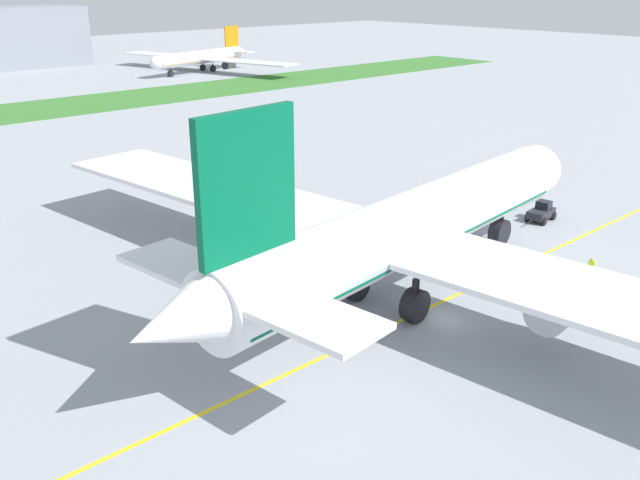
{
  "coord_description": "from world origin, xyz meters",
  "views": [
    {
      "loc": [
        -41.1,
        -30.91,
        26.23
      ],
      "look_at": [
        -2.16,
        12.24,
        4.1
      ],
      "focal_mm": 38.75,
      "sensor_mm": 36.0,
      "label": 1
    }
  ],
  "objects": [
    {
      "name": "ground_plane",
      "position": [
        0.0,
        0.0,
        0.0
      ],
      "size": [
        600.0,
        600.0,
        0.0
      ],
      "primitive_type": "plane",
      "color": "#9399A0",
      "rests_on": "ground"
    },
    {
      "name": "apron_taxi_line",
      "position": [
        0.0,
        2.0,
        0.0
      ],
      "size": [
        280.0,
        0.36,
        0.01
      ],
      "primitive_type": "cube",
      "color": "yellow",
      "rests_on": "ground"
    },
    {
      "name": "airliner_foreground",
      "position": [
        0.78,
        4.72,
        6.41
      ],
      "size": [
        54.27,
        85.74,
        18.89
      ],
      "color": "white",
      "rests_on": "ground"
    },
    {
      "name": "pushback_tug",
      "position": [
        28.29,
        7.91,
        1.01
      ],
      "size": [
        5.58,
        2.73,
        2.23
      ],
      "color": "#26262B",
      "rests_on": "ground"
    },
    {
      "name": "ground_crew_marshaller_front",
      "position": [
        17.9,
        -3.65,
        1.02
      ],
      "size": [
        0.41,
        0.55,
        1.68
      ],
      "color": "black",
      "rests_on": "ground"
    },
    {
      "name": "service_truck_baggage_loader",
      "position": [
        9.15,
        42.74,
        1.6
      ],
      "size": [
        4.99,
        3.35,
        2.96
      ],
      "color": "#33478C",
      "rests_on": "ground"
    },
    {
      "name": "parked_airliner_far_outer",
      "position": [
        73.6,
        148.02,
        4.22
      ],
      "size": [
        39.43,
        63.9,
        12.42
      ],
      "color": "white",
      "rests_on": "ground"
    }
  ]
}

